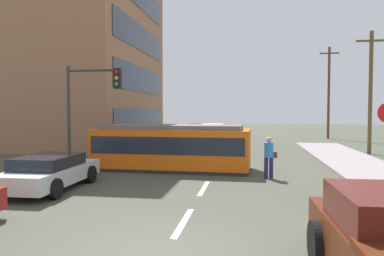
{
  "coord_description": "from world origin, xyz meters",
  "views": [
    {
      "loc": [
        1.58,
        -6.74,
        2.71
      ],
      "look_at": [
        -0.81,
        8.5,
        1.99
      ],
      "focal_mm": 34.73,
      "sensor_mm": 36.0,
      "label": 1
    }
  ],
  "objects_px": {
    "city_bus": "(202,137)",
    "utility_pole_far": "(329,91)",
    "parked_sedan_far": "(128,147)",
    "pedestrian_crossing": "(269,155)",
    "parked_sedan_furthest": "(160,139)",
    "streetcar_tram": "(172,147)",
    "traffic_light_mast": "(90,99)",
    "utility_pole_mid": "(370,90)",
    "parked_sedan_mid": "(50,172)"
  },
  "relations": [
    {
      "from": "parked_sedan_mid",
      "to": "traffic_light_mast",
      "type": "height_order",
      "value": "traffic_light_mast"
    },
    {
      "from": "streetcar_tram",
      "to": "utility_pole_far",
      "type": "height_order",
      "value": "utility_pole_far"
    },
    {
      "from": "city_bus",
      "to": "parked_sedan_far",
      "type": "relative_size",
      "value": 1.35
    },
    {
      "from": "streetcar_tram",
      "to": "utility_pole_mid",
      "type": "bearing_deg",
      "value": 36.03
    },
    {
      "from": "parked_sedan_furthest",
      "to": "utility_pole_far",
      "type": "distance_m",
      "value": 18.18
    },
    {
      "from": "streetcar_tram",
      "to": "pedestrian_crossing",
      "type": "height_order",
      "value": "streetcar_tram"
    },
    {
      "from": "city_bus",
      "to": "utility_pole_far",
      "type": "relative_size",
      "value": 0.64
    },
    {
      "from": "city_bus",
      "to": "utility_pole_far",
      "type": "bearing_deg",
      "value": 52.37
    },
    {
      "from": "utility_pole_mid",
      "to": "utility_pole_far",
      "type": "distance_m",
      "value": 12.94
    },
    {
      "from": "pedestrian_crossing",
      "to": "utility_pole_mid",
      "type": "relative_size",
      "value": 0.22
    },
    {
      "from": "city_bus",
      "to": "parked_sedan_furthest",
      "type": "relative_size",
      "value": 1.37
    },
    {
      "from": "parked_sedan_far",
      "to": "utility_pole_far",
      "type": "distance_m",
      "value": 22.6
    },
    {
      "from": "city_bus",
      "to": "utility_pole_far",
      "type": "distance_m",
      "value": 17.61
    },
    {
      "from": "utility_pole_far",
      "to": "traffic_light_mast",
      "type": "bearing_deg",
      "value": -122.02
    },
    {
      "from": "utility_pole_mid",
      "to": "utility_pole_far",
      "type": "relative_size",
      "value": 0.87
    },
    {
      "from": "streetcar_tram",
      "to": "parked_sedan_furthest",
      "type": "bearing_deg",
      "value": 106.94
    },
    {
      "from": "traffic_light_mast",
      "to": "parked_sedan_furthest",
      "type": "bearing_deg",
      "value": 89.48
    },
    {
      "from": "parked_sedan_furthest",
      "to": "utility_pole_far",
      "type": "relative_size",
      "value": 0.47
    },
    {
      "from": "parked_sedan_furthest",
      "to": "traffic_light_mast",
      "type": "bearing_deg",
      "value": -90.52
    },
    {
      "from": "streetcar_tram",
      "to": "utility_pole_mid",
      "type": "height_order",
      "value": "utility_pole_mid"
    },
    {
      "from": "parked_sedan_far",
      "to": "utility_pole_far",
      "type": "relative_size",
      "value": 0.48
    },
    {
      "from": "parked_sedan_mid",
      "to": "utility_pole_mid",
      "type": "relative_size",
      "value": 0.58
    },
    {
      "from": "pedestrian_crossing",
      "to": "parked_sedan_furthest",
      "type": "relative_size",
      "value": 0.4
    },
    {
      "from": "utility_pole_far",
      "to": "utility_pole_mid",
      "type": "bearing_deg",
      "value": -90.43
    },
    {
      "from": "city_bus",
      "to": "utility_pole_mid",
      "type": "distance_m",
      "value": 10.87
    },
    {
      "from": "city_bus",
      "to": "pedestrian_crossing",
      "type": "height_order",
      "value": "city_bus"
    },
    {
      "from": "parked_sedan_furthest",
      "to": "utility_pole_mid",
      "type": "height_order",
      "value": "utility_pole_mid"
    },
    {
      "from": "streetcar_tram",
      "to": "traffic_light_mast",
      "type": "relative_size",
      "value": 1.55
    },
    {
      "from": "parked_sedan_mid",
      "to": "traffic_light_mast",
      "type": "relative_size",
      "value": 0.96
    },
    {
      "from": "pedestrian_crossing",
      "to": "parked_sedan_mid",
      "type": "bearing_deg",
      "value": -156.58
    },
    {
      "from": "utility_pole_mid",
      "to": "parked_sedan_mid",
      "type": "bearing_deg",
      "value": -137.87
    },
    {
      "from": "city_bus",
      "to": "utility_pole_mid",
      "type": "height_order",
      "value": "utility_pole_mid"
    },
    {
      "from": "parked_sedan_mid",
      "to": "city_bus",
      "type": "bearing_deg",
      "value": 72.92
    },
    {
      "from": "city_bus",
      "to": "parked_sedan_mid",
      "type": "distance_m",
      "value": 12.62
    },
    {
      "from": "utility_pole_mid",
      "to": "streetcar_tram",
      "type": "bearing_deg",
      "value": -143.97
    },
    {
      "from": "traffic_light_mast",
      "to": "parked_sedan_mid",
      "type": "bearing_deg",
      "value": -91.48
    },
    {
      "from": "city_bus",
      "to": "utility_pole_far",
      "type": "height_order",
      "value": "utility_pole_far"
    },
    {
      "from": "city_bus",
      "to": "parked_sedan_far",
      "type": "bearing_deg",
      "value": -140.64
    },
    {
      "from": "streetcar_tram",
      "to": "utility_pole_far",
      "type": "bearing_deg",
      "value": 62.2
    },
    {
      "from": "city_bus",
      "to": "pedestrian_crossing",
      "type": "relative_size",
      "value": 3.4
    },
    {
      "from": "streetcar_tram",
      "to": "parked_sedan_far",
      "type": "bearing_deg",
      "value": 131.26
    },
    {
      "from": "parked_sedan_mid",
      "to": "parked_sedan_furthest",
      "type": "bearing_deg",
      "value": 89.28
    },
    {
      "from": "pedestrian_crossing",
      "to": "parked_sedan_mid",
      "type": "distance_m",
      "value": 8.2
    },
    {
      "from": "parked_sedan_far",
      "to": "utility_pole_far",
      "type": "height_order",
      "value": "utility_pole_far"
    },
    {
      "from": "pedestrian_crossing",
      "to": "parked_sedan_furthest",
      "type": "bearing_deg",
      "value": 122.29
    },
    {
      "from": "parked_sedan_furthest",
      "to": "utility_pole_mid",
      "type": "relative_size",
      "value": 0.54
    },
    {
      "from": "pedestrian_crossing",
      "to": "parked_sedan_mid",
      "type": "height_order",
      "value": "pedestrian_crossing"
    },
    {
      "from": "parked_sedan_furthest",
      "to": "traffic_light_mast",
      "type": "distance_m",
      "value": 12.07
    },
    {
      "from": "traffic_light_mast",
      "to": "city_bus",
      "type": "bearing_deg",
      "value": 68.01
    },
    {
      "from": "parked_sedan_far",
      "to": "utility_pole_mid",
      "type": "height_order",
      "value": "utility_pole_mid"
    }
  ]
}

